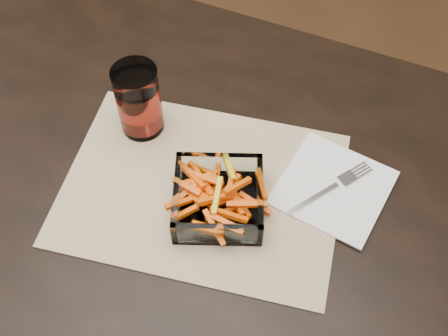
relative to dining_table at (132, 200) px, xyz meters
The scene contains 6 objects.
dining_table is the anchor object (origin of this frame).
placemat 0.16m from the dining_table, 10.04° to the left, with size 0.45×0.33×0.00m, color tan.
glass_bowl 0.21m from the dining_table, ahead, with size 0.18×0.18×0.05m.
tumbler 0.18m from the dining_table, 100.23° to the left, with size 0.08×0.08×0.13m.
napkin 0.36m from the dining_table, 18.18° to the left, with size 0.17×0.17×0.00m, color white.
fork 0.36m from the dining_table, 17.94° to the left, with size 0.10×0.15×0.00m.
Camera 1 is at (0.36, -0.42, 1.53)m, focal length 45.00 mm.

